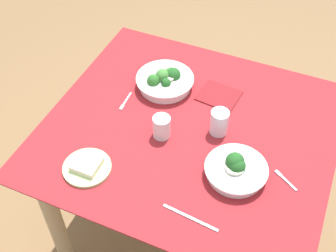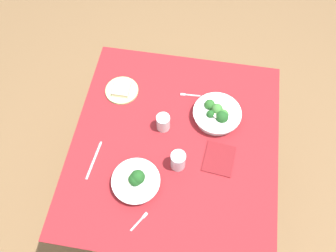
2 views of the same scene
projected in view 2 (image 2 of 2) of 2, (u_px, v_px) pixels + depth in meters
name	position (u px, v px, depth m)	size (l,w,h in m)	color
ground_plane	(173.00, 194.00, 2.41)	(6.00, 6.00, 0.00)	brown
dining_table	(174.00, 155.00, 1.85)	(1.11, 1.01, 0.77)	maroon
broccoli_bowl_far	(136.00, 181.00, 1.60)	(0.22, 0.22, 0.10)	white
broccoli_bowl_near	(217.00, 114.00, 1.78)	(0.24, 0.24, 0.09)	white
bread_side_plate	(122.00, 90.00, 1.87)	(0.18, 0.18, 0.04)	#B7D684
water_glass_center	(163.00, 122.00, 1.74)	(0.07, 0.07, 0.09)	silver
water_glass_side	(178.00, 161.00, 1.63)	(0.07, 0.07, 0.10)	silver
fork_by_far_bowl	(140.00, 221.00, 1.55)	(0.09, 0.06, 0.00)	#B7B7BC
fork_by_near_bowl	(190.00, 95.00, 1.87)	(0.02, 0.10, 0.00)	#B7B7BC
table_knife_left	(94.00, 160.00, 1.69)	(0.20, 0.01, 0.00)	#B7B7BC
napkin_folded_upper	(219.00, 159.00, 1.69)	(0.16, 0.14, 0.01)	maroon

